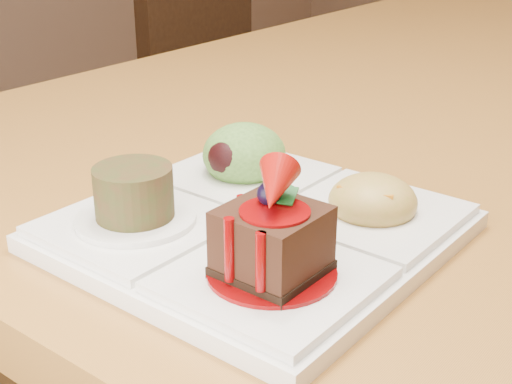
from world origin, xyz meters
The scene contains 2 objects.
chair_left centered at (-0.82, 0.17, 0.51)m, with size 0.43×0.43×0.90m.
sampler_plate centered at (-0.04, -0.73, 0.77)m, with size 0.23×0.23×0.09m.
Camera 1 is at (0.23, -1.07, 0.97)m, focal length 50.00 mm.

